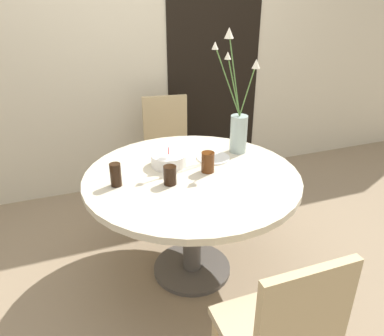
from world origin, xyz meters
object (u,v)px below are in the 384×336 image
Objects in this scene: flower_vase at (238,122)px; drink_glass_2 at (208,162)px; birthday_cake at (169,160)px; drink_glass_1 at (116,175)px; drink_glass_0 at (170,175)px; chair_left_flank at (167,144)px; chair_near_front at (282,332)px; side_plate at (213,158)px.

flower_vase is 6.30× the size of drink_glass_2.
drink_glass_1 is (-0.35, -0.15, 0.03)m from birthday_cake.
chair_left_flank is at bearing 74.01° from drink_glass_0.
chair_near_front is 6.83× the size of drink_glass_1.
chair_left_flank reaches higher than side_plate.
drink_glass_0 is 0.30m from drink_glass_1.
birthday_cake is 1.98× the size of drink_glass_0.
drink_glass_0 reaches higher than side_plate.
chair_left_flank is at bearing 58.95° from drink_glass_1.
side_plate is at bearing -77.55° from chair_left_flank.
chair_left_flank and chair_near_front have the same top height.
birthday_cake is at bearing 139.34° from drink_glass_2.
flower_vase is 0.88m from drink_glass_1.
birthday_cake is at bearing 22.89° from drink_glass_1.
chair_near_front is 7.32× the size of drink_glass_2.
side_plate is at bearing 56.87° from drink_glass_2.
side_plate is at bearing -99.99° from chair_near_front.
chair_left_flank is 0.93m from flower_vase.
flower_vase is 0.40m from drink_glass_2.
drink_glass_2 is at bearing -84.29° from chair_left_flank.
chair_left_flank is 1.16× the size of flower_vase.
chair_near_front is 1.16× the size of flower_vase.
chair_left_flank is 1.04m from drink_glass_2.
drink_glass_0 is (-0.15, 0.94, 0.27)m from chair_near_front.
drink_glass_0 is at bearing -16.95° from drink_glass_1.
flower_vase is at bearing 15.92° from side_plate.
drink_glass_1 reaches higher than drink_glass_2.
flower_vase is at bearing -107.96° from chair_near_front.
flower_vase reaches higher than drink_glass_0.
flower_vase reaches higher than drink_glass_2.
chair_near_front is at bearing -100.21° from side_plate.
drink_glass_0 is 0.88× the size of drink_glass_2.
drink_glass_1 is at bearing -157.11° from birthday_cake.
birthday_cake is at bearing -85.44° from chair_near_front.
side_plate is 0.44m from drink_glass_0.
drink_glass_0 is (-0.37, -0.23, 0.05)m from side_plate.
birthday_cake is 0.38m from drink_glass_1.
chair_left_flank is 1.00× the size of chair_near_front.
flower_vase is at bearing -63.86° from chair_left_flank.
flower_vase is 0.29m from side_plate.
chair_near_front is at bearing -108.17° from flower_vase.
chair_near_front is 0.99m from drink_glass_0.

